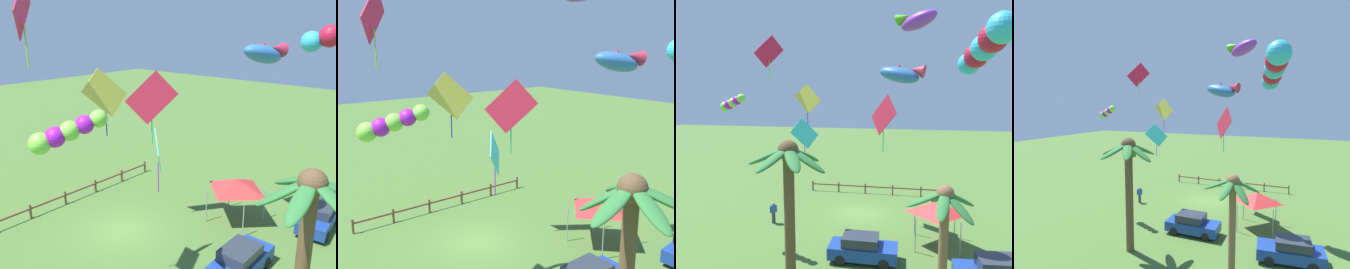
% 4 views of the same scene
% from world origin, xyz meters
% --- Properties ---
extents(ground_plane, '(120.00, 120.00, 0.00)m').
position_xyz_m(ground_plane, '(0.00, 0.00, 0.00)').
color(ground_plane, '#476B2D').
extents(palm_tree_1, '(3.91, 3.77, 7.52)m').
position_xyz_m(palm_tree_1, '(1.68, 11.35, 5.51)').
color(palm_tree_1, brown).
rests_on(palm_tree_1, ground).
extents(rail_fence, '(13.03, 0.12, 0.95)m').
position_xyz_m(rail_fence, '(-1.02, -5.44, 0.59)').
color(rail_fence, brown).
rests_on(rail_fence, ground).
extents(parked_car_0, '(4.05, 2.07, 1.51)m').
position_xyz_m(parked_car_0, '(-8.10, 8.75, 0.75)').
color(parked_car_0, navy).
rests_on(parked_car_0, ground).
extents(parked_car_1, '(3.91, 1.76, 1.51)m').
position_xyz_m(parked_car_1, '(-1.22, 7.42, 0.75)').
color(parked_car_1, navy).
rests_on(parked_car_1, ground).
extents(festival_tent, '(2.86, 2.86, 2.85)m').
position_xyz_m(festival_tent, '(-5.50, 4.51, 2.47)').
color(festival_tent, '#9E9EA3').
rests_on(festival_tent, ground).
extents(kite_diamond_0, '(1.57, 1.73, 3.19)m').
position_xyz_m(kite_diamond_0, '(6.21, 2.58, 12.42)').
color(kite_diamond_0, '#E61B47').
extents(kite_diamond_1, '(1.44, 1.39, 2.74)m').
position_xyz_m(kite_diamond_1, '(2.73, 5.57, 7.02)').
color(kite_diamond_1, '#43E8E7').
extents(kite_diamond_3, '(2.01, 2.36, 4.23)m').
position_xyz_m(kite_diamond_3, '(-1.82, 0.89, 7.89)').
color(kite_diamond_3, '#C1213A').
extents(kite_diamond_4, '(2.04, 0.50, 2.88)m').
position_xyz_m(kite_diamond_4, '(3.26, 3.10, 9.14)').
color(kite_diamond_4, yellow).
extents(kite_tube_5, '(2.08, 1.32, 1.14)m').
position_xyz_m(kite_tube_5, '(7.22, 6.19, 8.94)').
color(kite_tube_5, '#83E844').
extents(kite_fish_7, '(2.76, 1.73, 1.27)m').
position_xyz_m(kite_fish_7, '(-3.21, 6.88, 10.61)').
color(kite_fish_7, '#2E67B3').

